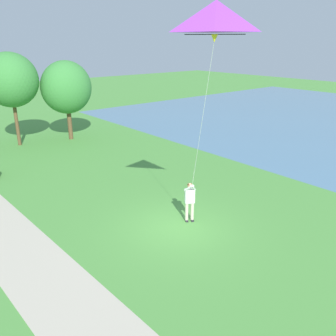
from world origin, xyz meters
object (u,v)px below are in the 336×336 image
at_px(person_kite_flyer, 190,199).
at_px(flying_kite, 215,22).
at_px(tree_behind_path, 11,80).
at_px(tree_horizon_far, 66,87).

xyz_separation_m(person_kite_flyer, flying_kite, (-1.24, -2.19, 6.73)).
bearing_deg(person_kite_flyer, tree_behind_path, 95.27).
height_order(person_kite_flyer, tree_behind_path, tree_behind_path).
bearing_deg(tree_behind_path, person_kite_flyer, -84.73).
bearing_deg(flying_kite, tree_behind_path, 90.92).
bearing_deg(tree_horizon_far, person_kite_flyer, -97.71).
bearing_deg(person_kite_flyer, flying_kite, -119.50).
bearing_deg(flying_kite, person_kite_flyer, 60.50).
bearing_deg(tree_behind_path, tree_horizon_far, -12.63).
height_order(person_kite_flyer, tree_horizon_far, tree_horizon_far).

